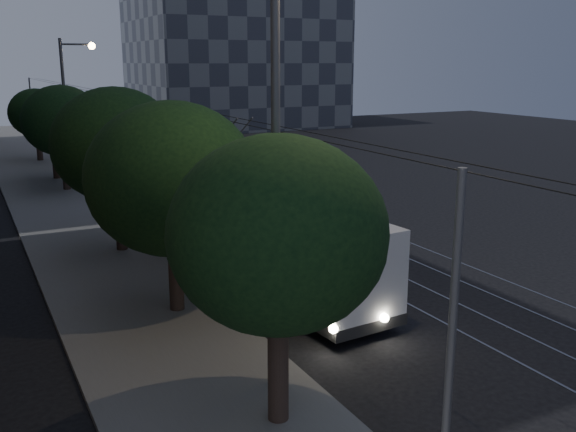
% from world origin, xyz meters
% --- Properties ---
extents(ground, '(120.00, 120.00, 0.00)m').
position_xyz_m(ground, '(0.00, 0.00, 0.00)').
color(ground, black).
rests_on(ground, ground).
extents(sidewalk, '(5.00, 90.00, 0.15)m').
position_xyz_m(sidewalk, '(-7.50, 20.00, 0.07)').
color(sidewalk, slate).
rests_on(sidewalk, ground).
extents(tram_rails, '(4.52, 90.00, 0.02)m').
position_xyz_m(tram_rails, '(2.50, 20.00, 0.01)').
color(tram_rails, gray).
rests_on(tram_rails, ground).
extents(overhead_wires, '(2.23, 90.00, 6.00)m').
position_xyz_m(overhead_wires, '(-4.97, 20.00, 3.47)').
color(overhead_wires, black).
rests_on(overhead_wires, ground).
extents(building_distant_right, '(22.00, 18.00, 24.00)m').
position_xyz_m(building_distant_right, '(18.00, 55.00, 12.00)').
color(building_distant_right, '#383C48').
rests_on(building_distant_right, ground).
extents(trolleybus, '(3.39, 11.92, 5.63)m').
position_xyz_m(trolleybus, '(-2.90, 2.07, 1.63)').
color(trolleybus, '#BABABD').
rests_on(trolleybus, ground).
extents(pickup_silver, '(3.44, 6.01, 1.58)m').
position_xyz_m(pickup_silver, '(-3.90, 11.01, 0.79)').
color(pickup_silver, '#A6A9AD').
rests_on(pickup_silver, ground).
extents(car_white_a, '(1.67, 3.64, 1.21)m').
position_xyz_m(car_white_a, '(-3.02, 14.00, 0.60)').
color(car_white_a, '#BBBBBF').
rests_on(car_white_a, ground).
extents(car_white_b, '(3.29, 4.73, 1.27)m').
position_xyz_m(car_white_b, '(-2.96, 21.69, 0.64)').
color(car_white_b, silver).
rests_on(car_white_b, ground).
extents(car_white_c, '(2.89, 4.29, 1.34)m').
position_xyz_m(car_white_c, '(-3.49, 29.00, 0.67)').
color(car_white_c, '#ADADB2').
rests_on(car_white_c, ground).
extents(car_white_d, '(2.05, 3.97, 1.29)m').
position_xyz_m(car_white_d, '(-4.24, 31.34, 0.65)').
color(car_white_d, '#AFB0B4').
rests_on(car_white_d, ground).
extents(tree_0, '(4.42, 4.42, 6.20)m').
position_xyz_m(tree_0, '(-6.50, -6.21, 4.20)').
color(tree_0, '#30221B').
rests_on(tree_0, ground).
extents(tree_1, '(5.05, 5.05, 6.47)m').
position_xyz_m(tree_1, '(-6.50, 0.77, 4.19)').
color(tree_1, '#30221B').
rests_on(tree_1, ground).
extents(tree_2, '(4.97, 4.97, 6.61)m').
position_xyz_m(tree_2, '(-6.50, 8.00, 4.36)').
color(tree_2, '#30221B').
rests_on(tree_2, ground).
extents(tree_3, '(4.55, 4.55, 6.23)m').
position_xyz_m(tree_3, '(-6.50, 22.00, 4.17)').
color(tree_3, '#30221B').
rests_on(tree_3, ground).
extents(tree_4, '(3.85, 3.85, 5.39)m').
position_xyz_m(tree_4, '(-6.50, 26.15, 3.64)').
color(tree_4, '#30221B').
rests_on(tree_4, ground).
extents(tree_5, '(4.05, 4.05, 5.56)m').
position_xyz_m(tree_5, '(-6.50, 34.93, 3.72)').
color(tree_5, '#30221B').
rests_on(tree_5, ground).
extents(streetlamp_near, '(2.67, 0.44, 11.18)m').
position_xyz_m(streetlamp_near, '(-5.37, -4.71, 6.66)').
color(streetlamp_near, '#5A5A5D').
rests_on(streetlamp_near, ground).
extents(streetlamp_far, '(2.19, 0.44, 8.90)m').
position_xyz_m(streetlamp_far, '(-5.40, 25.04, 5.42)').
color(streetlamp_far, '#5A5A5D').
rests_on(streetlamp_far, ground).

